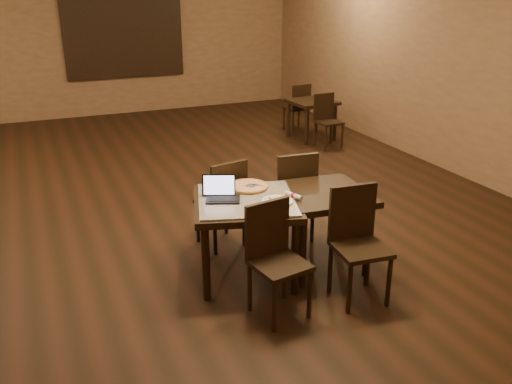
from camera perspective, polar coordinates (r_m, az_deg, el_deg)
name	(u,v)px	position (r m, az deg, el deg)	size (l,w,h in m)	color
ground	(168,198)	(6.94, -9.21, -0.62)	(10.00, 10.00, 0.00)	black
wall_back	(98,39)	(11.42, -16.28, 15.19)	(8.00, 0.02, 3.00)	#906749
wall_front	(488,285)	(2.23, 23.23, -8.96)	(8.00, 0.02, 3.00)	#906749
wall_right	(434,60)	(8.41, 18.24, 13.05)	(0.02, 10.00, 3.00)	#906749
mural	(124,36)	(11.45, -13.72, 15.69)	(2.34, 0.05, 1.64)	#286496
tiled_table	(246,209)	(4.83, -1.04, -1.85)	(1.15, 1.15, 0.76)	black
chair_main_near	(274,253)	(4.37, 1.91, -6.38)	(0.47, 0.47, 0.94)	black
chair_main_far	(224,199)	(5.42, -3.35, -0.74)	(0.48, 0.48, 0.94)	black
laptop	(221,193)	(4.79, -3.70, -0.08)	(0.35, 0.33, 0.20)	black
plate	(277,201)	(4.72, 2.26, -0.98)	(0.28, 0.28, 0.02)	white
pizza_slice	(277,200)	(4.71, 2.26, -0.82)	(0.18, 0.18, 0.02)	beige
pizza_pan	(248,188)	(5.04, -0.82, 0.46)	(0.35, 0.35, 0.01)	silver
pizza_whole	(248,186)	(5.03, -0.82, 0.63)	(0.37, 0.37, 0.03)	beige
spatula	(251,186)	(5.02, -0.52, 0.67)	(0.09, 0.22, 0.01)	silver
napkin_roll	(294,195)	(4.82, 3.99, -0.36)	(0.10, 0.19, 0.04)	white
other_table_a	(312,107)	(9.40, 5.91, 8.90)	(0.77, 0.77, 0.67)	black
other_table_a_chair_near	(326,117)	(8.99, 7.43, 7.82)	(0.40, 0.40, 0.86)	black
other_table_a_chair_far	(299,105)	(9.85, 4.50, 9.12)	(0.40, 0.40, 0.86)	black
other_table_c	(322,204)	(5.06, 7.00, -1.29)	(0.88, 0.88, 0.76)	black
other_table_c_chair_near	(357,236)	(4.66, 10.55, -4.61)	(0.46, 0.46, 0.98)	black
other_table_c_chair_far	(293,192)	(5.55, 3.96, 0.05)	(0.46, 0.46, 0.98)	black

